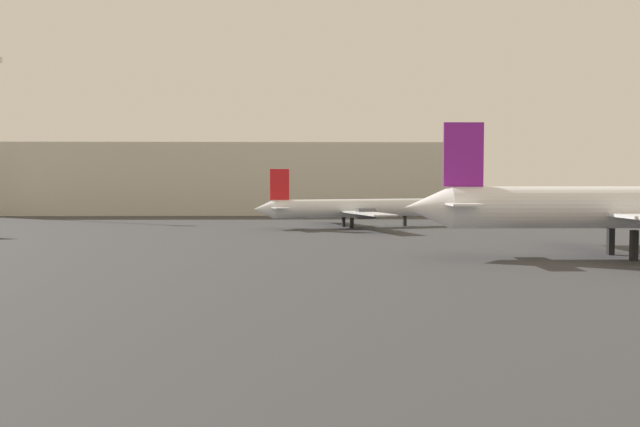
% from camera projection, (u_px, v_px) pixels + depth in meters
% --- Properties ---
extents(airplane_on_taxiway, '(34.52, 23.44, 9.75)m').
position_uv_depth(airplane_on_taxiway, '(638.00, 208.00, 48.56)').
color(airplane_on_taxiway, white).
rests_on(airplane_on_taxiway, ground_plane).
extents(airplane_far_left, '(24.35, 22.11, 6.88)m').
position_uv_depth(airplane_far_left, '(353.00, 208.00, 79.72)').
color(airplane_far_left, silver).
rests_on(airplane_far_left, ground_plane).
extents(terminal_building, '(77.67, 25.96, 11.58)m').
position_uv_depth(terminal_building, '(230.00, 179.00, 118.07)').
color(terminal_building, beige).
rests_on(terminal_building, ground_plane).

